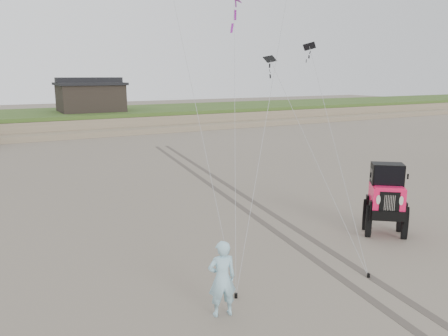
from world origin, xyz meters
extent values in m
plane|color=#6B6054|center=(0.00, 0.00, 0.00)|extent=(160.00, 160.00, 0.00)
cube|color=#7A6B54|center=(0.00, 38.00, 0.70)|extent=(160.00, 12.00, 1.40)
cube|color=#2D4719|center=(0.00, 38.00, 1.55)|extent=(160.00, 12.00, 0.35)
cube|color=#7A6B54|center=(0.00, 31.50, 0.25)|extent=(160.00, 3.50, 0.50)
cube|color=black|center=(2.00, 37.00, 3.03)|extent=(6.00, 5.00, 2.60)
cube|color=black|center=(2.00, 37.00, 4.45)|extent=(6.40, 5.40, 0.25)
cube|color=black|center=(2.00, 37.00, 4.83)|extent=(6.40, 1.20, 0.50)
imported|color=#85BFCE|center=(-3.23, -0.33, 0.89)|extent=(0.72, 0.55, 1.78)
cube|color=black|center=(4.47, 6.31, 6.49)|extent=(0.50, 0.44, 0.37)
cube|color=black|center=(2.28, 5.96, 5.94)|extent=(0.57, 0.32, 0.31)
cylinder|color=black|center=(-2.56, 0.18, 0.06)|extent=(0.08, 0.08, 0.12)
cylinder|color=black|center=(1.12, -0.60, 0.06)|extent=(0.08, 0.08, 0.12)
cube|color=#4C443D|center=(1.60, 8.00, 0.00)|extent=(4.42, 29.74, 0.01)
cube|color=#4C443D|center=(2.40, 8.00, 0.00)|extent=(4.42, 29.74, 0.01)
camera|label=1|loc=(-7.52, -8.25, 5.36)|focal=35.00mm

